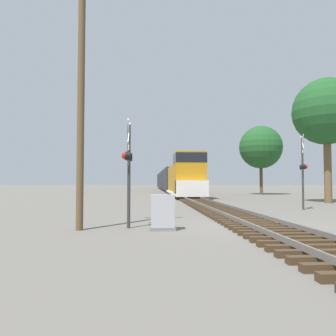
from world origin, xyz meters
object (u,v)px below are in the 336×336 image
(crossing_signal_near, at_px, (128,163))
(crossing_signal_far, at_px, (303,168))
(freight_train, at_px, (169,180))
(utility_pole, at_px, (81,94))
(tree_far_right, at_px, (327,112))
(tree_mid_background, at_px, (261,147))
(relay_cabinet, at_px, (163,213))

(crossing_signal_near, height_order, crossing_signal_far, crossing_signal_far)
(freight_train, height_order, utility_pole, utility_pole)
(freight_train, bearing_deg, tree_far_right, -75.32)
(freight_train, distance_m, tree_far_right, 41.27)
(tree_far_right, bearing_deg, utility_pole, -140.28)
(freight_train, distance_m, crossing_signal_far, 46.08)
(crossing_signal_far, height_order, tree_mid_background, tree_mid_background)
(freight_train, height_order, crossing_signal_near, freight_train)
(utility_pole, xyz_separation_m, tree_far_right, (16.85, 14.00, 2.61))
(relay_cabinet, bearing_deg, tree_mid_background, 65.39)
(crossing_signal_far, relative_size, relay_cabinet, 3.71)
(freight_train, relative_size, tree_far_right, 7.01)
(freight_train, distance_m, tree_mid_background, 24.41)
(crossing_signal_near, height_order, tree_mid_background, tree_mid_background)
(freight_train, relative_size, crossing_signal_near, 18.08)
(crossing_signal_far, distance_m, tree_mid_background, 25.65)
(utility_pole, bearing_deg, crossing_signal_far, 33.52)
(freight_train, bearing_deg, crossing_signal_near, -95.20)
(freight_train, height_order, tree_far_right, tree_far_right)
(crossing_signal_far, distance_m, utility_pole, 14.33)
(freight_train, xyz_separation_m, crossing_signal_far, (5.31, -45.77, 0.44))
(crossing_signal_near, xyz_separation_m, relay_cabinet, (1.24, -0.58, -1.76))
(tree_far_right, distance_m, tree_mid_background, 18.48)
(relay_cabinet, bearing_deg, crossing_signal_far, 41.90)
(utility_pole, height_order, tree_far_right, tree_far_right)
(crossing_signal_far, distance_m, relay_cabinet, 12.13)
(tree_mid_background, bearing_deg, crossing_signal_far, -103.75)
(crossing_signal_far, distance_m, tree_far_right, 9.36)
(crossing_signal_near, distance_m, crossing_signal_far, 12.57)
(crossing_signal_near, xyz_separation_m, utility_pole, (-1.65, -0.40, 2.41))
(freight_train, bearing_deg, relay_cabinet, -93.83)
(utility_pole, distance_m, tree_mid_background, 37.04)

